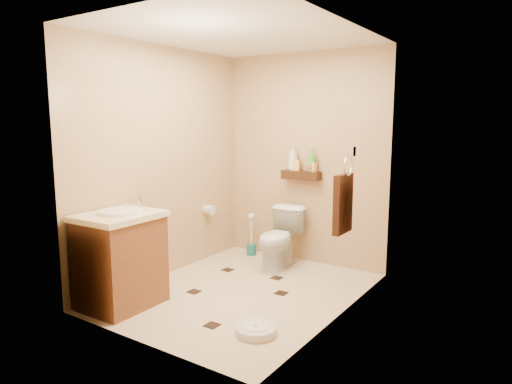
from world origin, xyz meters
The scene contains 19 objects.
ground centered at (0.00, 0.00, 0.00)m, with size 2.50×2.50×0.00m, color beige.
wall_back centered at (0.00, 1.25, 1.20)m, with size 2.00×0.04×2.40m, color tan.
wall_front centered at (0.00, -1.25, 1.20)m, with size 2.00×0.04×2.40m, color tan.
wall_left centered at (-1.00, 0.00, 1.20)m, with size 0.04×2.50×2.40m, color tan.
wall_right centered at (1.00, 0.00, 1.20)m, with size 0.04×2.50×2.40m, color tan.
ceiling centered at (0.00, 0.00, 2.40)m, with size 2.00×2.50×0.02m, color silver.
wall_shelf centered at (0.00, 1.17, 1.02)m, with size 0.46×0.14×0.10m, color #3C2010.
floor_accents centered at (0.04, -0.06, 0.00)m, with size 1.10×1.36×0.01m.
toilet centered at (-0.08, 0.83, 0.34)m, with size 0.38×0.66×0.67m, color white.
vanity centered at (-0.70, -0.86, 0.43)m, with size 0.59×0.70×0.97m.
bathroom_scale centered at (0.60, -0.66, 0.03)m, with size 0.41×0.41×0.07m.
toilet_brush centered at (-0.62, 1.07, 0.18)m, with size 0.12×0.12×0.53m.
towel_ring centered at (0.91, 0.25, 0.95)m, with size 0.12×0.30×0.76m.
toilet_paper centered at (-0.94, 0.65, 0.60)m, with size 0.12×0.11×0.12m.
bottle_a centered at (-0.11, 1.17, 1.21)m, with size 0.11×0.11×0.29m, color silver.
bottle_b centered at (-0.06, 1.17, 1.15)m, with size 0.07×0.08×0.17m, color yellow.
bottle_c centered at (0.13, 1.17, 1.13)m, with size 0.10×0.10×0.13m, color red.
bottle_d centered at (0.13, 1.17, 1.20)m, with size 0.10×0.10×0.25m, color green.
bottle_e centered at (0.15, 1.17, 1.15)m, with size 0.07×0.07×0.16m, color #FFC954.
Camera 1 is at (2.46, -3.42, 1.64)m, focal length 32.00 mm.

